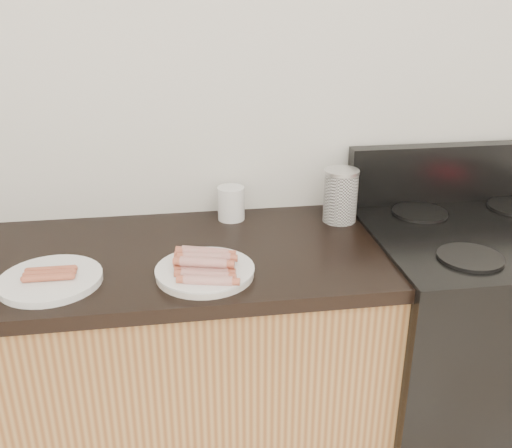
{
  "coord_description": "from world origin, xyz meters",
  "views": [
    {
      "loc": [
        -0.18,
        0.2,
        1.61
      ],
      "look_at": [
        0.03,
        1.62,
        1.0
      ],
      "focal_mm": 40.0,
      "sensor_mm": 36.0,
      "label": 1
    }
  ],
  "objects": [
    {
      "name": "burner_far_left",
      "position": [
        0.61,
        1.84,
        0.92
      ],
      "size": [
        0.18,
        0.18,
        0.01
      ],
      "primitive_type": "cylinder",
      "color": "black",
      "rests_on": "stove"
    },
    {
      "name": "hotdog_pile",
      "position": [
        -0.12,
        1.54,
        0.94
      ],
      "size": [
        0.12,
        0.23,
        0.05
      ],
      "rotation": [
        0.0,
        0.0,
        -0.29
      ],
      "color": "maroon",
      "rests_on": "main_plate"
    },
    {
      "name": "mug",
      "position": [
        -0.01,
        1.92,
        0.95
      ],
      "size": [
        0.1,
        0.1,
        0.11
      ],
      "primitive_type": "cylinder",
      "rotation": [
        0.0,
        0.0,
        -0.13
      ],
      "color": "white",
      "rests_on": "counter_slab"
    },
    {
      "name": "burner_near_left",
      "position": [
        0.61,
        1.51,
        0.92
      ],
      "size": [
        0.18,
        0.18,
        0.01
      ],
      "primitive_type": "cylinder",
      "color": "black",
      "rests_on": "stove"
    },
    {
      "name": "stove",
      "position": [
        0.78,
        1.68,
        0.46
      ],
      "size": [
        0.76,
        0.65,
        0.91
      ],
      "color": "black",
      "rests_on": "floor"
    },
    {
      "name": "side_plate",
      "position": [
        -0.52,
        1.55,
        0.91
      ],
      "size": [
        0.28,
        0.28,
        0.02
      ],
      "primitive_type": "cylinder",
      "rotation": [
        0.0,
        0.0,
        -0.09
      ],
      "color": "white",
      "rests_on": "counter_slab"
    },
    {
      "name": "canister",
      "position": [
        0.34,
        1.85,
        0.99
      ],
      "size": [
        0.11,
        0.11,
        0.17
      ],
      "rotation": [
        0.0,
        0.0,
        0.26
      ],
      "color": "white",
      "rests_on": "counter_slab"
    },
    {
      "name": "stove_panel",
      "position": [
        0.78,
        1.96,
        1.01
      ],
      "size": [
        0.76,
        0.06,
        0.2
      ],
      "primitive_type": "cube",
      "color": "black",
      "rests_on": "stove"
    },
    {
      "name": "plain_sausages",
      "position": [
        -0.52,
        1.55,
        0.93
      ],
      "size": [
        0.12,
        0.06,
        0.02
      ],
      "rotation": [
        0.0,
        0.0,
        -0.01
      ],
      "color": "#DD8B46",
      "rests_on": "side_plate"
    },
    {
      "name": "main_plate",
      "position": [
        -0.12,
        1.54,
        0.91
      ],
      "size": [
        0.32,
        0.32,
        0.02
      ],
      "primitive_type": "cylinder",
      "rotation": [
        0.0,
        0.0,
        -0.31
      ],
      "color": "silver",
      "rests_on": "counter_slab"
    },
    {
      "name": "cabinet_base",
      "position": [
        -0.7,
        1.69,
        0.43
      ],
      "size": [
        2.2,
        0.59,
        0.86
      ],
      "primitive_type": "cube",
      "color": "olive",
      "rests_on": "floor"
    },
    {
      "name": "wall_back",
      "position": [
        0.0,
        2.0,
        1.3
      ],
      "size": [
        4.0,
        0.04,
        2.6
      ],
      "primitive_type": "cube",
      "color": "silver",
      "rests_on": "ground"
    }
  ]
}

